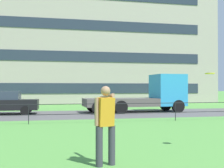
{
  "coord_description": "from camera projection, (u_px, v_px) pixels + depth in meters",
  "views": [
    {
      "loc": [
        0.98,
        -0.32,
        1.75
      ],
      "look_at": [
        3.24,
        10.35,
        1.9
      ],
      "focal_mm": 47.43,
      "sensor_mm": 36.0,
      "label": 1
    }
  ],
  "objects": [
    {
      "name": "street_strip",
      "position": [
        34.0,
        115.0,
        19.01
      ],
      "size": [
        80.0,
        6.55,
        0.01
      ],
      "primitive_type": "cube",
      "color": "#565454",
      "rests_on": "ground"
    },
    {
      "name": "park_fence",
      "position": [
        29.0,
        110.0,
        14.24
      ],
      "size": [
        37.95,
        0.04,
        1.0
      ],
      "color": "black",
      "rests_on": "ground"
    },
    {
      "name": "person_thrower",
      "position": [
        105.0,
        122.0,
        6.67
      ],
      "size": [
        0.49,
        0.84,
        1.79
      ],
      "color": "#383842",
      "rests_on": "ground"
    },
    {
      "name": "frisbee",
      "position": [
        210.0,
        73.0,
        8.38
      ],
      "size": [
        0.35,
        0.35,
        0.03
      ],
      "color": "yellow"
    },
    {
      "name": "car_black_right",
      "position": [
        7.0,
        103.0,
        19.59
      ],
      "size": [
        4.06,
        1.92,
        1.54
      ],
      "color": "black",
      "rests_on": "ground"
    },
    {
      "name": "flatbed_truck_center",
      "position": [
        149.0,
        95.0,
        21.62
      ],
      "size": [
        7.38,
        2.67,
        2.75
      ],
      "color": "#2D99D1",
      "rests_on": "ground"
    },
    {
      "name": "apartment_building_background",
      "position": [
        75.0,
        46.0,
        36.98
      ],
      "size": [
        33.17,
        11.19,
        14.07
      ],
      "color": "#ADA393",
      "rests_on": "ground"
    }
  ]
}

